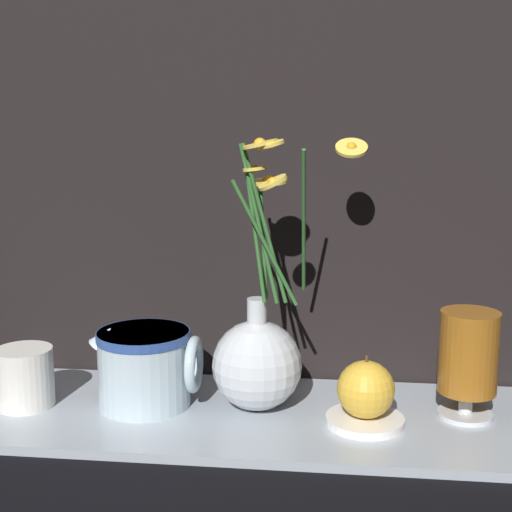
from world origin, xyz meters
TOP-DOWN VIEW (x-y plane):
  - ground_plane at (0.00, 0.00)m, footprint 6.00×6.00m
  - shelf at (0.00, 0.00)m, footprint 0.76×0.27m
  - backdrop_wall at (0.00, 0.15)m, footprint 1.26×0.02m
  - vase_with_flowers at (0.00, 0.01)m, footprint 0.20×0.16m
  - yellow_mug at (-0.32, -0.01)m, footprint 0.09×0.08m
  - ceramic_pitcher at (-0.15, 0.01)m, footprint 0.15×0.13m
  - tea_glass at (0.27, 0.02)m, footprint 0.08×0.08m
  - saucer_plate at (0.14, -0.02)m, footprint 0.10×0.10m
  - orange_fruit at (0.14, -0.02)m, footprint 0.07×0.07m

SIDE VIEW (x-z plane):
  - ground_plane at x=0.00m, z-range 0.00..0.00m
  - shelf at x=0.00m, z-range 0.00..0.01m
  - saucer_plate at x=0.14m, z-range 0.01..0.02m
  - yellow_mug at x=-0.32m, z-range 0.01..0.09m
  - orange_fruit at x=0.14m, z-range 0.02..0.10m
  - ceramic_pitcher at x=-0.15m, z-range 0.01..0.13m
  - vase_with_flowers at x=0.00m, z-range -0.10..0.26m
  - tea_glass at x=0.27m, z-range 0.02..0.17m
  - backdrop_wall at x=0.00m, z-range 0.00..1.10m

